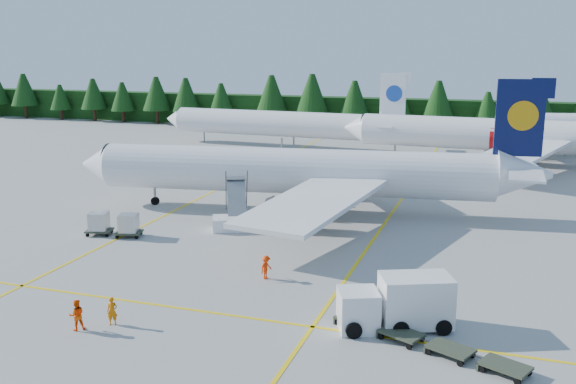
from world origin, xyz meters
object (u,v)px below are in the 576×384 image
(service_truck, at_px, (395,303))
(airstairs, at_px, (238,219))
(airliner_navy, at_px, (286,172))
(airliner_red, at_px, (494,135))

(service_truck, bearing_deg, airstairs, 112.68)
(airliner_navy, xyz_separation_m, airstairs, (-2.02, -7.16, -2.98))
(airstairs, xyz_separation_m, service_truck, (16.23, -15.85, 0.65))
(airstairs, bearing_deg, airliner_navy, 49.25)
(airliner_red, height_order, airstairs, airliner_red)
(airliner_navy, distance_m, airstairs, 8.02)
(airliner_navy, bearing_deg, service_truck, -66.49)
(airliner_red, xyz_separation_m, service_truck, (-3.96, -56.40, -2.32))
(airliner_navy, height_order, service_truck, airliner_navy)
(airstairs, distance_m, service_truck, 22.69)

